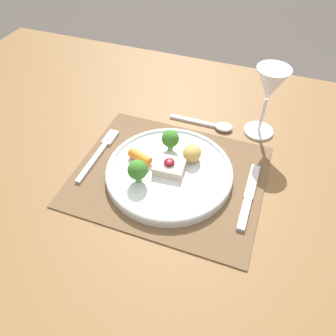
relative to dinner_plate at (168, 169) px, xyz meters
name	(u,v)px	position (x,y,z in m)	size (l,w,h in m)	color
ground_plane	(169,308)	(0.00, 0.00, -0.79)	(8.00, 8.00, 0.00)	#4C4742
dining_table	(169,199)	(0.00, 0.00, -0.10)	(1.59, 1.05, 0.78)	brown
placemat	(169,175)	(0.00, 0.00, -0.02)	(0.41, 0.33, 0.00)	brown
dinner_plate	(168,169)	(0.00, 0.00, 0.00)	(0.28, 0.28, 0.07)	silver
fork	(100,151)	(-0.17, 0.01, -0.01)	(0.02, 0.18, 0.01)	silver
knife	(248,200)	(0.18, -0.02, -0.01)	(0.02, 0.18, 0.01)	silver
spoon	(215,125)	(0.06, 0.20, -0.01)	(0.17, 0.04, 0.01)	silver
wine_glass_near	(269,88)	(0.16, 0.22, 0.11)	(0.08, 0.08, 0.18)	white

